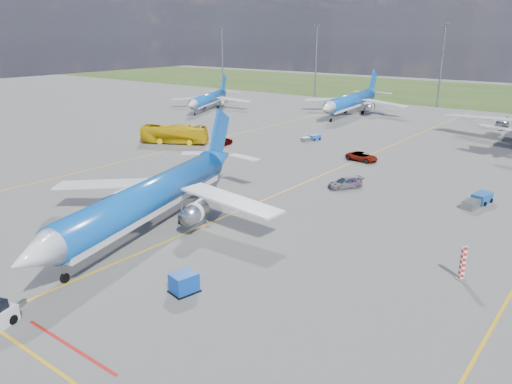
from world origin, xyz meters
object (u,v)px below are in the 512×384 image
Objects in this scene: warning_post at (463,263)px; baggage_tug_c at (312,138)px; service_car_b at (362,157)px; main_airliner at (152,228)px; baggage_tug_w at (478,200)px; apron_bus at (174,134)px; uld_container at (184,283)px; service_car_c at (345,183)px; service_car_a at (224,142)px; bg_jet_nw at (209,110)px; bg_jet_nnw at (350,115)px.

warning_post is 0.65× the size of baggage_tug_c.
warning_post reaches higher than service_car_b.
main_airliner is 6.83× the size of baggage_tug_w.
warning_post is 0.24× the size of apron_bus.
uld_container reaches higher than service_car_c.
service_car_c is at bearing 139.28° from warning_post.
service_car_b is 15.77m from service_car_c.
service_car_b is at bearing -16.15° from baggage_tug_c.
uld_container is (12.65, -7.62, 0.80)m from main_airliner.
service_car_c is 16.62m from baggage_tug_w.
uld_container is 62.01m from baggage_tug_c.
service_car_a is (-33.74, 43.74, -0.13)m from uld_container.
baggage_tug_w is at bearing 45.33° from service_car_c.
bg_jet_nw is 2.51× the size of apron_bus.
service_car_a is 32.29m from service_car_c.
service_car_c is at bearing -157.10° from service_car_b.
uld_container is 0.38× the size of service_car_b.
baggage_tug_w is (80.10, -38.50, 0.59)m from bg_jet_nw.
apron_bus reaches higher than baggage_tug_c.
service_car_b is at bearing 111.29° from uld_container.
uld_container is 55.24m from service_car_a.
apron_bus reaches higher than service_car_c.
bg_jet_nw reaches higher than service_car_c.
apron_bus is (-59.63, 23.36, 0.27)m from warning_post.
baggage_tug_w is (-4.10, 21.12, -0.91)m from warning_post.
bg_jet_nnw is at bearing -39.83° from apron_bus.
apron_bus is (24.57, -36.26, 1.77)m from bg_jet_nw.
service_car_b is at bearing 160.90° from baggage_tug_w.
baggage_tug_w is (13.12, 37.16, -0.22)m from uld_container.
baggage_tug_c is (10.68, 13.82, -0.21)m from service_car_a.
bg_jet_nnw is (-49.20, 75.11, -1.50)m from warning_post.
bg_jet_nw is at bearing 143.51° from uld_container.
uld_container reaches higher than service_car_b.
bg_jet_nnw is at bearing 119.55° from baggage_tug_c.
bg_jet_nw is at bearing 163.62° from baggage_tug_w.
bg_jet_nnw is 64.45m from service_car_c.
bg_jet_nnw is 9.66× the size of service_car_a.
warning_post is 0.62× the size of service_car_c.
service_car_a is at bearing -67.13° from bg_jet_nw.
baggage_tug_w is at bearing -113.38° from service_car_b.
service_car_a is (33.24, -31.92, 0.68)m from bg_jet_nw.
service_car_a reaches higher than baggage_tug_c.
warning_post is 0.76× the size of service_car_a.
apron_bus is 2.41× the size of service_car_b.
warning_post is 26.83m from service_car_c.
bg_jet_nnw is 96.60m from uld_container.
warning_post is at bearing 0.13° from main_airliner.
main_airliner is at bearing -74.68° from bg_jet_nw.
service_car_b is (4.70, 40.92, 0.73)m from main_airliner.
bg_jet_nw is at bearing 130.82° from service_car_a.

